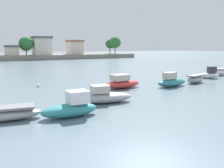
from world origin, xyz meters
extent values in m
plane|color=slate|center=(0.00, 0.00, 0.00)|extent=(400.00, 400.00, 0.00)
ellipsoid|color=#9E9EA3|center=(-4.93, 9.28, 0.37)|extent=(5.20, 2.40, 0.75)
cube|color=slate|center=(-4.93, 9.28, 0.82)|extent=(4.17, 1.99, 0.15)
ellipsoid|color=teal|center=(-0.79, 7.99, 0.45)|extent=(3.96, 1.59, 0.91)
cube|color=silver|center=(-0.21, 7.99, 1.33)|extent=(1.40, 1.24, 0.84)
cube|color=black|center=(0.49, 7.98, 1.41)|extent=(0.09, 1.11, 0.59)
ellipsoid|color=#9E9EA3|center=(3.14, 10.63, 0.45)|extent=(5.29, 2.87, 0.89)
cube|color=#BCB2A3|center=(2.85, 10.69, 1.21)|extent=(1.68, 1.56, 0.63)
cube|color=black|center=(3.57, 10.54, 1.27)|extent=(0.31, 1.16, 0.44)
ellipsoid|color=#C63833|center=(8.47, 16.20, 0.46)|extent=(4.83, 2.22, 0.91)
cube|color=#BCB2A3|center=(8.15, 16.17, 1.25)|extent=(2.00, 1.59, 0.68)
cube|color=black|center=(9.09, 16.25, 1.32)|extent=(0.18, 1.30, 0.47)
ellipsoid|color=teal|center=(14.23, 14.28, 0.47)|extent=(4.46, 1.93, 0.94)
cube|color=#BCB2A3|center=(13.82, 14.25, 1.33)|extent=(1.61, 1.04, 0.78)
cube|color=black|center=(14.59, 14.31, 1.41)|extent=(0.15, 0.82, 0.54)
ellipsoid|color=#9E9EA3|center=(18.97, 14.97, 0.44)|extent=(3.68, 2.07, 0.89)
cube|color=slate|center=(18.97, 14.97, 0.96)|extent=(2.96, 1.71, 0.15)
ellipsoid|color=white|center=(24.19, 17.33, 0.41)|extent=(3.73, 2.36, 0.83)
cube|color=#333338|center=(24.70, 17.11, 1.30)|extent=(1.40, 1.17, 0.95)
cube|color=black|center=(25.25, 16.88, 1.39)|extent=(0.34, 0.67, 0.66)
ellipsoid|color=white|center=(28.67, 18.85, 0.51)|extent=(3.94, 2.62, 1.01)
cube|color=#AFAFAF|center=(28.67, 18.85, 1.09)|extent=(3.17, 2.15, 0.16)
sphere|color=white|center=(0.25, 21.70, 0.19)|extent=(0.37, 0.37, 0.37)
sphere|color=orange|center=(33.79, 22.09, 0.18)|extent=(0.37, 0.37, 0.37)
cube|color=beige|center=(5.74, 83.81, 3.05)|extent=(4.03, 5.70, 2.74)
cube|color=#565156|center=(5.74, 83.81, 4.78)|extent=(4.43, 6.27, 0.70)
cube|color=beige|center=(16.29, 84.64, 4.63)|extent=(6.21, 5.62, 5.89)
cube|color=#565156|center=(16.29, 84.64, 7.93)|extent=(6.83, 6.18, 0.70)
cube|color=beige|center=(29.25, 85.20, 4.06)|extent=(5.03, 5.98, 4.75)
cube|color=#995B42|center=(29.25, 85.20, 6.78)|extent=(5.53, 6.58, 0.70)
cylinder|color=brown|center=(10.58, 83.75, 2.65)|extent=(0.36, 0.36, 1.93)
sphere|color=#2D6B33|center=(10.58, 83.75, 5.59)|extent=(4.96, 4.96, 4.96)
cylinder|color=brown|center=(46.44, 83.36, 3.02)|extent=(0.36, 0.36, 2.67)
sphere|color=#2D6B33|center=(46.44, 83.36, 6.28)|extent=(4.83, 4.83, 4.83)
cylinder|color=brown|center=(45.45, 86.00, 2.92)|extent=(0.36, 0.36, 2.47)
sphere|color=#235B2D|center=(45.45, 86.00, 5.67)|extent=(3.80, 3.80, 3.80)
camera|label=1|loc=(-6.34, -7.69, 4.75)|focal=39.83mm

